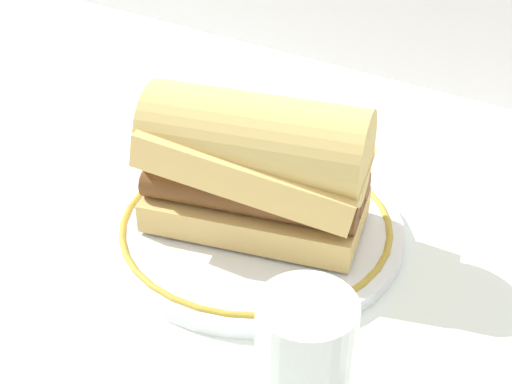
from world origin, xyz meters
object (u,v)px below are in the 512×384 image
object	(u,v)px
sausage_sandwich	(256,163)
drinking_glass	(303,381)
butter_knife	(301,128)
plate	(256,227)

from	to	relation	value
sausage_sandwich	drinking_glass	xyz separation A→B (m)	(0.14, -0.16, -0.03)
butter_knife	drinking_glass	bearing A→B (deg)	-59.91
plate	drinking_glass	distance (m)	0.22
sausage_sandwich	butter_knife	xyz separation A→B (m)	(-0.06, 0.18, -0.07)
drinking_glass	butter_knife	world-z (taller)	drinking_glass
sausage_sandwich	butter_knife	size ratio (longest dim) A/B	1.32
plate	butter_knife	bearing A→B (deg)	108.14
plate	sausage_sandwich	world-z (taller)	sausage_sandwich
sausage_sandwich	drinking_glass	size ratio (longest dim) A/B	1.85
drinking_glass	plate	bearing A→B (deg)	131.02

